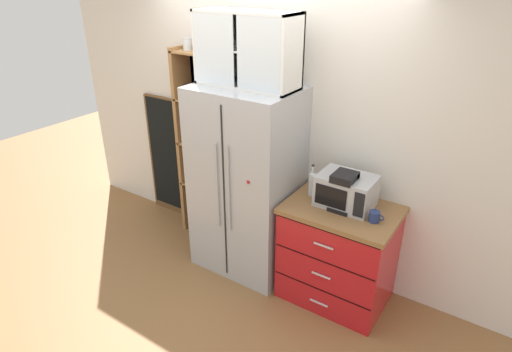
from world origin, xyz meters
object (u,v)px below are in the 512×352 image
refrigerator (247,182)px  microwave (346,191)px  coffee_maker (345,190)px  mug_navy (375,217)px  chalkboard_menu (170,157)px  bottle_clear (312,182)px  bottle_green (344,196)px

refrigerator → microwave: refrigerator is taller
microwave → coffee_maker: (0.00, -0.04, 0.03)m
microwave → mug_navy: bearing=-21.2°
coffee_maker → microwave: bearing=94.2°
refrigerator → chalkboard_menu: (-1.27, 0.31, -0.17)m
microwave → chalkboard_menu: bearing=173.8°
bottle_clear → chalkboard_menu: 1.93m
coffee_maker → bottle_green: bearing=90.0°
refrigerator → mug_navy: refrigerator is taller
coffee_maker → bottle_clear: bearing=171.6°
microwave → bottle_green: bearing=-85.3°
microwave → coffee_maker: size_ratio=1.42×
mug_navy → bottle_clear: bearing=169.1°
bottle_green → bottle_clear: bearing=172.5°
mug_navy → chalkboard_menu: (-2.47, 0.35, -0.23)m
refrigerator → microwave: 0.93m
mug_navy → bottle_clear: (-0.59, 0.11, 0.08)m
microwave → mug_navy: size_ratio=3.74×
coffee_maker → bottle_green: coffee_maker is taller
refrigerator → bottle_clear: (0.61, 0.07, 0.14)m
bottle_clear → chalkboard_menu: (-1.89, 0.24, -0.32)m
mug_navy → bottle_green: bearing=165.5°
refrigerator → coffee_maker: bearing=1.8°
refrigerator → chalkboard_menu: 1.32m
microwave → bottle_clear: bottle_clear is taller
chalkboard_menu → bottle_green: bearing=-7.2°
coffee_maker → chalkboard_menu: (-2.19, 0.28, -0.35)m
mug_navy → bottle_clear: bottle_clear is taller
refrigerator → mug_navy: bearing=-1.8°
mug_navy → bottle_green: 0.30m
microwave → mug_navy: (0.28, -0.11, -0.09)m
microwave → coffee_maker: 0.05m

